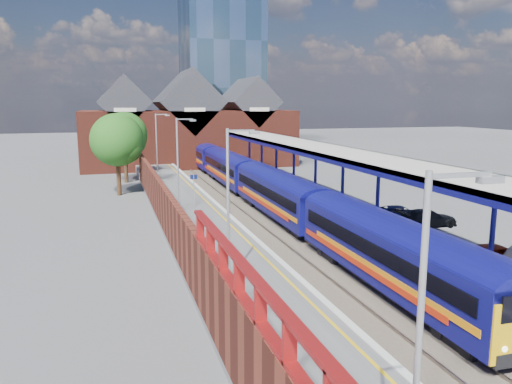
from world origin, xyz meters
The scene contains 23 objects.
ground centered at (0.00, 30.00, 0.00)m, with size 240.00×240.00×0.00m, color #5B5B5E.
ballast_bed centered at (0.00, 20.00, 0.03)m, with size 6.00×76.00×0.06m, color #473D33.
rails centered at (0.00, 20.00, 0.12)m, with size 4.51×76.00×0.14m.
left_platform centered at (-5.50, 20.00, 0.50)m, with size 5.00×76.00×1.00m, color #565659.
right_platform centered at (6.00, 20.00, 0.50)m, with size 6.00×76.00×1.00m, color #565659.
coping_left centered at (-3.15, 20.00, 1.02)m, with size 0.30×76.00×0.05m, color silver.
coping_right centered at (3.15, 20.00, 1.02)m, with size 0.30×76.00×0.05m, color silver.
yellow_line centered at (-3.75, 20.00, 1.01)m, with size 0.14×76.00×0.01m, color yellow.
train centered at (1.49, 30.13, 2.12)m, with size 2.91×65.92×3.45m.
canopy centered at (5.48, 21.95, 5.25)m, with size 4.50×52.00×4.48m.
lamp_post_a centered at (-6.36, -8.00, 4.99)m, with size 1.48×0.18×7.00m.
lamp_post_b centered at (-6.36, 6.00, 4.99)m, with size 1.48×0.18×7.00m.
lamp_post_c centered at (-6.36, 22.00, 4.99)m, with size 1.48×0.18×7.00m.
lamp_post_d centered at (-6.36, 38.00, 4.99)m, with size 1.48×0.18×7.00m.
platform_sign centered at (-5.00, 24.00, 2.69)m, with size 0.55×0.08×2.50m.
brick_wall centered at (-8.10, 13.54, 2.45)m, with size 0.35×50.00×3.86m.
station_building centered at (0.00, 58.00, 5.45)m, with size 30.00×12.12×13.78m.
glass_tower centered at (10.00, 80.00, 20.20)m, with size 14.20×14.20×40.30m.
tree_near centered at (-10.35, 35.91, 5.35)m, with size 5.20×5.20×8.10m.
tree_far centered at (-9.35, 43.91, 5.35)m, with size 5.20×5.20×8.10m.
parked_car_red centered at (6.63, 4.44, 1.65)m, with size 1.53×3.81×1.30m, color maroon.
parked_car_dark centered at (8.50, 12.60, 1.59)m, with size 1.66×4.09×1.19m, color black.
parked_car_blue centered at (7.57, 14.20, 1.57)m, with size 1.88×4.07×1.13m, color navy.
Camera 1 is at (-11.43, -14.80, 9.07)m, focal length 35.00 mm.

